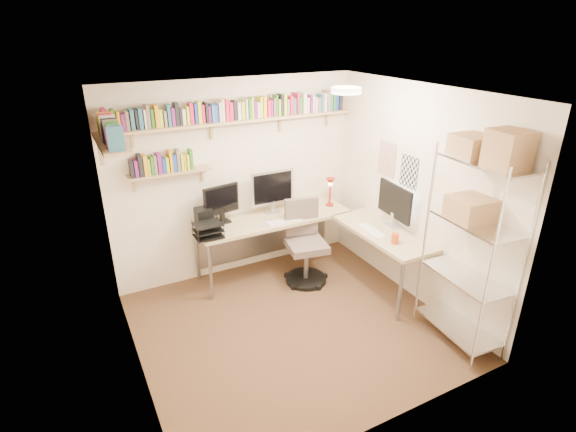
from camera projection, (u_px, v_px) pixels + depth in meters
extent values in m
plane|color=#49341F|center=(293.00, 326.00, 4.95)|extent=(3.20, 3.20, 0.00)
cube|color=beige|center=(237.00, 180.00, 5.67)|extent=(3.20, 0.04, 2.50)
cube|color=beige|center=(126.00, 259.00, 3.77)|extent=(0.04, 3.00, 2.50)
cube|color=beige|center=(416.00, 196.00, 5.14)|extent=(0.04, 3.00, 2.50)
cube|color=beige|center=(392.00, 298.00, 3.23)|extent=(3.20, 0.04, 2.50)
cube|color=white|center=(294.00, 93.00, 3.96)|extent=(3.20, 3.00, 0.04)
cube|color=white|center=(387.00, 159.00, 5.46)|extent=(0.01, 0.30, 0.42)
cube|color=silver|center=(409.00, 172.00, 5.16)|extent=(0.01, 0.28, 0.38)
cylinder|color=#FFEAC6|center=(346.00, 90.00, 4.44)|extent=(0.30, 0.30, 0.06)
cube|color=tan|center=(238.00, 120.00, 5.27)|extent=(3.05, 0.25, 0.03)
cube|color=tan|center=(111.00, 143.00, 4.29)|extent=(0.25, 1.00, 0.03)
cube|color=tan|center=(170.00, 172.00, 5.13)|extent=(0.95, 0.20, 0.02)
cube|color=tan|center=(132.00, 136.00, 4.83)|extent=(0.03, 0.20, 0.20)
cube|color=tan|center=(212.00, 128.00, 5.22)|extent=(0.03, 0.20, 0.20)
cube|color=tan|center=(281.00, 121.00, 5.60)|extent=(0.03, 0.20, 0.20)
cube|color=tan|center=(328.00, 116.00, 5.90)|extent=(0.03, 0.20, 0.20)
cube|color=red|center=(104.00, 120.00, 4.59)|extent=(0.04, 0.15, 0.24)
cube|color=#1E3C9D|center=(109.00, 123.00, 4.62)|extent=(0.03, 0.12, 0.17)
cube|color=#2D6F25|center=(113.00, 120.00, 4.63)|extent=(0.03, 0.13, 0.23)
cube|color=orange|center=(118.00, 121.00, 4.65)|extent=(0.03, 0.15, 0.20)
cube|color=#6F1D68|center=(122.00, 122.00, 4.68)|extent=(0.04, 0.14, 0.17)
cube|color=#7A6359|center=(127.00, 120.00, 4.69)|extent=(0.03, 0.13, 0.20)
cube|color=#2C6484|center=(132.00, 119.00, 4.71)|extent=(0.04, 0.14, 0.21)
cube|color=black|center=(136.00, 119.00, 4.73)|extent=(0.02, 0.14, 0.21)
cube|color=#2C6484|center=(140.00, 119.00, 4.75)|extent=(0.04, 0.12, 0.21)
cube|color=beige|center=(144.00, 119.00, 4.77)|extent=(0.02, 0.13, 0.20)
cube|color=#7A6359|center=(147.00, 116.00, 4.77)|extent=(0.03, 0.13, 0.25)
cube|color=#2D6F25|center=(152.00, 118.00, 4.80)|extent=(0.03, 0.11, 0.20)
cube|color=orange|center=(156.00, 116.00, 4.81)|extent=(0.04, 0.14, 0.24)
cube|color=#B8D628|center=(160.00, 118.00, 4.84)|extent=(0.04, 0.12, 0.18)
cube|color=#7A6359|center=(164.00, 118.00, 4.86)|extent=(0.03, 0.14, 0.17)
cube|color=#2C6484|center=(168.00, 115.00, 4.87)|extent=(0.03, 0.14, 0.23)
cube|color=#6F1D68|center=(172.00, 117.00, 4.90)|extent=(0.04, 0.13, 0.19)
cube|color=black|center=(176.00, 114.00, 4.90)|extent=(0.04, 0.12, 0.25)
cube|color=black|center=(180.00, 116.00, 4.93)|extent=(0.02, 0.12, 0.19)
cube|color=beige|center=(183.00, 117.00, 4.95)|extent=(0.04, 0.12, 0.17)
cube|color=#B8D628|center=(187.00, 115.00, 4.96)|extent=(0.03, 0.12, 0.20)
cube|color=red|center=(191.00, 113.00, 4.98)|extent=(0.04, 0.11, 0.23)
cube|color=#1E3C9D|center=(195.00, 113.00, 5.00)|extent=(0.03, 0.11, 0.23)
cube|color=#B8D628|center=(198.00, 112.00, 5.01)|extent=(0.04, 0.13, 0.24)
cube|color=red|center=(202.00, 114.00, 5.04)|extent=(0.03, 0.11, 0.20)
cube|color=black|center=(205.00, 112.00, 5.05)|extent=(0.02, 0.14, 0.22)
cube|color=#6F1D68|center=(209.00, 114.00, 5.07)|extent=(0.03, 0.11, 0.18)
cube|color=#2C6484|center=(212.00, 113.00, 5.09)|extent=(0.04, 0.14, 0.20)
cube|color=#1E3C9D|center=(215.00, 113.00, 5.11)|extent=(0.03, 0.12, 0.19)
cube|color=beige|center=(219.00, 112.00, 5.12)|extent=(0.03, 0.13, 0.21)
cube|color=beige|center=(222.00, 110.00, 5.13)|extent=(0.03, 0.12, 0.24)
cube|color=red|center=(225.00, 110.00, 5.15)|extent=(0.04, 0.15, 0.24)
cube|color=red|center=(230.00, 111.00, 5.18)|extent=(0.04, 0.12, 0.20)
cube|color=black|center=(234.00, 110.00, 5.20)|extent=(0.04, 0.12, 0.22)
cube|color=beige|center=(238.00, 111.00, 5.22)|extent=(0.04, 0.11, 0.20)
cube|color=#B8D628|center=(242.00, 110.00, 5.24)|extent=(0.04, 0.11, 0.20)
cube|color=beige|center=(245.00, 109.00, 5.26)|extent=(0.02, 0.14, 0.23)
cube|color=#2D6F25|center=(248.00, 108.00, 5.27)|extent=(0.04, 0.14, 0.23)
cube|color=#B8D628|center=(251.00, 107.00, 5.29)|extent=(0.02, 0.12, 0.24)
cube|color=#6F1D68|center=(254.00, 109.00, 5.31)|extent=(0.04, 0.13, 0.20)
cube|color=beige|center=(257.00, 110.00, 5.33)|extent=(0.03, 0.13, 0.18)
cube|color=#B8D628|center=(260.00, 107.00, 5.34)|extent=(0.03, 0.12, 0.24)
cube|color=orange|center=(263.00, 106.00, 5.35)|extent=(0.04, 0.13, 0.24)
cube|color=red|center=(267.00, 108.00, 5.39)|extent=(0.04, 0.13, 0.19)
cube|color=#6F1D68|center=(270.00, 108.00, 5.40)|extent=(0.02, 0.12, 0.19)
cube|color=#7A6359|center=(273.00, 107.00, 5.41)|extent=(0.02, 0.14, 0.21)
cube|color=#2D6F25|center=(275.00, 105.00, 5.42)|extent=(0.02, 0.13, 0.25)
cube|color=#B8D628|center=(278.00, 107.00, 5.45)|extent=(0.02, 0.13, 0.20)
cube|color=black|center=(280.00, 105.00, 5.45)|extent=(0.03, 0.14, 0.25)
cube|color=#B8D628|center=(283.00, 104.00, 5.47)|extent=(0.04, 0.13, 0.25)
cube|color=#7A6359|center=(286.00, 107.00, 5.50)|extent=(0.03, 0.13, 0.19)
cube|color=red|center=(290.00, 105.00, 5.51)|extent=(0.04, 0.13, 0.22)
cube|color=#2C6484|center=(293.00, 106.00, 5.54)|extent=(0.03, 0.11, 0.19)
cube|color=red|center=(296.00, 103.00, 5.54)|extent=(0.02, 0.14, 0.25)
cube|color=#2D6F25|center=(299.00, 105.00, 5.57)|extent=(0.04, 0.11, 0.20)
cube|color=beige|center=(303.00, 103.00, 5.58)|extent=(0.04, 0.14, 0.25)
cube|color=beige|center=(306.00, 105.00, 5.62)|extent=(0.03, 0.13, 0.18)
cube|color=#6F1D68|center=(309.00, 103.00, 5.63)|extent=(0.03, 0.14, 0.22)
cube|color=beige|center=(311.00, 103.00, 5.64)|extent=(0.03, 0.13, 0.21)
cube|color=beige|center=(314.00, 104.00, 5.67)|extent=(0.03, 0.14, 0.19)
cube|color=#7A6359|center=(317.00, 104.00, 5.69)|extent=(0.04, 0.14, 0.18)
cube|color=#2C6484|center=(320.00, 103.00, 5.70)|extent=(0.04, 0.14, 0.21)
cube|color=beige|center=(323.00, 102.00, 5.71)|extent=(0.04, 0.14, 0.23)
cube|color=#7A6359|center=(326.00, 101.00, 5.73)|extent=(0.04, 0.14, 0.25)
cube|color=#2C6484|center=(329.00, 101.00, 5.75)|extent=(0.03, 0.13, 0.24)
cube|color=#2D6F25|center=(332.00, 101.00, 5.77)|extent=(0.03, 0.15, 0.23)
cube|color=#1E3C9D|center=(335.00, 101.00, 5.79)|extent=(0.04, 0.11, 0.22)
cube|color=black|center=(338.00, 100.00, 5.81)|extent=(0.04, 0.15, 0.25)
cube|color=#7A6359|center=(342.00, 102.00, 5.85)|extent=(0.04, 0.12, 0.18)
cube|color=#2C6484|center=(116.00, 139.00, 3.88)|extent=(0.14, 0.02, 0.22)
cube|color=#2C6484|center=(115.00, 138.00, 3.92)|extent=(0.11, 0.04, 0.23)
cube|color=beige|center=(115.00, 139.00, 3.96)|extent=(0.13, 0.02, 0.18)
cube|color=#6F1D68|center=(114.00, 138.00, 3.98)|extent=(0.15, 0.03, 0.19)
cube|color=#2D6F25|center=(113.00, 135.00, 4.00)|extent=(0.12, 0.04, 0.24)
cube|color=#1E3C9D|center=(113.00, 137.00, 4.05)|extent=(0.12, 0.03, 0.19)
cube|color=#7A6359|center=(112.00, 133.00, 4.08)|extent=(0.13, 0.04, 0.24)
cube|color=red|center=(111.00, 134.00, 4.12)|extent=(0.12, 0.04, 0.20)
cube|color=black|center=(110.00, 131.00, 4.15)|extent=(0.15, 0.03, 0.24)
cube|color=#B8D628|center=(110.00, 132.00, 4.18)|extent=(0.13, 0.02, 0.20)
cube|color=#2C6484|center=(110.00, 132.00, 4.21)|extent=(0.15, 0.03, 0.19)
cube|color=beige|center=(109.00, 128.00, 4.23)|extent=(0.15, 0.04, 0.24)
cube|color=beige|center=(109.00, 131.00, 4.27)|extent=(0.15, 0.03, 0.18)
cube|color=beige|center=(108.00, 128.00, 4.31)|extent=(0.14, 0.04, 0.21)
cube|color=red|center=(107.00, 126.00, 4.35)|extent=(0.13, 0.04, 0.24)
cube|color=orange|center=(106.00, 125.00, 4.38)|extent=(0.14, 0.04, 0.24)
cube|color=#7A6359|center=(105.00, 124.00, 4.41)|extent=(0.13, 0.03, 0.24)
cube|color=#2D6F25|center=(105.00, 126.00, 4.45)|extent=(0.14, 0.04, 0.20)
cube|color=red|center=(105.00, 126.00, 4.49)|extent=(0.13, 0.03, 0.18)
cube|color=orange|center=(104.00, 123.00, 4.51)|extent=(0.12, 0.02, 0.22)
cube|color=#B8D628|center=(104.00, 123.00, 4.54)|extent=(0.11, 0.03, 0.21)
cube|color=#B8D628|center=(104.00, 124.00, 4.57)|extent=(0.13, 0.04, 0.18)
cube|color=black|center=(131.00, 169.00, 4.91)|extent=(0.04, 0.15, 0.19)
cube|color=#6F1D68|center=(136.00, 168.00, 4.93)|extent=(0.04, 0.13, 0.18)
cube|color=black|center=(140.00, 165.00, 4.94)|extent=(0.04, 0.15, 0.24)
cube|color=orange|center=(145.00, 165.00, 4.97)|extent=(0.04, 0.14, 0.23)
cube|color=#B8D628|center=(148.00, 166.00, 4.99)|extent=(0.02, 0.12, 0.18)
cube|color=#2D6F25|center=(151.00, 165.00, 5.00)|extent=(0.03, 0.14, 0.20)
cube|color=#7A6359|center=(155.00, 164.00, 5.01)|extent=(0.03, 0.13, 0.21)
cube|color=#6F1D68|center=(159.00, 163.00, 5.03)|extent=(0.04, 0.14, 0.23)
cube|color=#1E3C9D|center=(163.00, 165.00, 5.06)|extent=(0.04, 0.14, 0.17)
cube|color=#B8D628|center=(167.00, 164.00, 5.08)|extent=(0.03, 0.13, 0.17)
cube|color=orange|center=(170.00, 161.00, 5.08)|extent=(0.03, 0.15, 0.25)
cube|color=#1E3C9D|center=(174.00, 163.00, 5.11)|extent=(0.04, 0.13, 0.19)
cube|color=#7A6359|center=(178.00, 160.00, 5.12)|extent=(0.04, 0.12, 0.25)
cube|color=#B8D628|center=(181.00, 161.00, 5.15)|extent=(0.03, 0.15, 0.20)
cube|color=orange|center=(184.00, 162.00, 5.16)|extent=(0.02, 0.12, 0.17)
cube|color=#B8D628|center=(187.00, 162.00, 5.18)|extent=(0.03, 0.14, 0.18)
cube|color=#2D6F25|center=(190.00, 159.00, 5.19)|extent=(0.04, 0.11, 0.23)
cube|color=beige|center=(273.00, 218.00, 5.75)|extent=(2.02, 0.64, 0.04)
cube|color=beige|center=(385.00, 232.00, 5.38)|extent=(0.64, 1.38, 0.04)
cylinder|color=gray|center=(211.00, 272.00, 5.28)|extent=(0.04, 0.04, 0.74)
cylinder|color=gray|center=(197.00, 253.00, 5.72)|extent=(0.04, 0.04, 0.74)
cylinder|color=gray|center=(343.00, 220.00, 6.67)|extent=(0.04, 0.04, 0.74)
cylinder|color=gray|center=(400.00, 291.00, 4.90)|extent=(0.04, 0.04, 0.74)
cylinder|color=gray|center=(436.00, 280.00, 5.13)|extent=(0.04, 0.04, 0.74)
cube|color=gray|center=(265.00, 234.00, 6.11)|extent=(1.92, 0.02, 0.59)
cube|color=silver|center=(272.00, 187.00, 5.73)|extent=(0.59, 0.03, 0.45)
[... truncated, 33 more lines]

